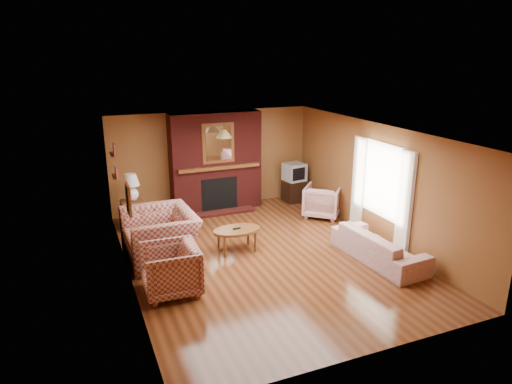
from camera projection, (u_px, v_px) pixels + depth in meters
name	position (u px, v px, depth m)	size (l,w,h in m)	color
floor	(264.00, 256.00, 8.76)	(6.50, 6.50, 0.00)	#44210E
ceiling	(265.00, 132.00, 8.05)	(6.50, 6.50, 0.00)	white
wall_back	(213.00, 160.00, 11.28)	(6.50, 6.50, 0.00)	brown
wall_front	(371.00, 272.00, 5.54)	(6.50, 6.50, 0.00)	brown
wall_left	(126.00, 214.00, 7.50)	(6.50, 6.50, 0.00)	brown
wall_right	(377.00, 182.00, 9.32)	(6.50, 6.50, 0.00)	brown
fireplace	(216.00, 163.00, 11.05)	(2.20, 0.82, 2.40)	#4B1210
window_right	(381.00, 189.00, 9.15)	(0.10, 1.85, 2.00)	beige
bookshelf	(114.00, 162.00, 9.06)	(0.09, 0.55, 0.71)	brown
botanical_print	(128.00, 199.00, 7.14)	(0.05, 0.40, 0.50)	brown
pendant_light	(224.00, 134.00, 10.20)	(0.36, 0.36, 0.48)	black
plaid_loveseat	(160.00, 236.00, 8.52)	(1.43, 1.25, 0.93)	maroon
plaid_armchair	(170.00, 270.00, 7.32)	(0.87, 0.90, 0.82)	maroon
floral_sofa	(379.00, 246.00, 8.50)	(1.98, 0.77, 0.58)	beige
floral_armchair	(322.00, 201.00, 10.77)	(0.80, 0.82, 0.75)	beige
coffee_table	(237.00, 232.00, 8.88)	(0.94, 0.58, 0.48)	brown
side_table	(133.00, 214.00, 10.07)	(0.47, 0.47, 0.63)	brown
table_lamp	(131.00, 186.00, 9.88)	(0.37, 0.37, 0.61)	white
tv_stand	(294.00, 191.00, 11.90)	(0.52, 0.47, 0.56)	black
crt_tv	(294.00, 172.00, 11.75)	(0.56, 0.56, 0.45)	#A0A3A8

